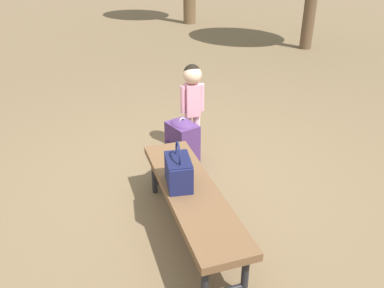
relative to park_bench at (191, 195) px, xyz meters
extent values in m
plane|color=brown|center=(0.72, -0.10, -0.39)|extent=(40.00, 40.00, 0.00)
cube|color=brown|center=(0.00, 0.00, 0.03)|extent=(1.63, 0.52, 0.06)
cylinder|color=black|center=(0.69, 0.19, -0.20)|extent=(0.05, 0.05, 0.39)
cylinder|color=black|center=(0.71, -0.09, -0.20)|extent=(0.05, 0.05, 0.39)
cylinder|color=black|center=(-0.71, 0.09, -0.20)|extent=(0.05, 0.05, 0.39)
cylinder|color=black|center=(-0.69, -0.19, -0.20)|extent=(0.05, 0.05, 0.39)
cylinder|color=black|center=(0.70, 0.05, -0.29)|extent=(0.06, 0.28, 0.04)
cube|color=#191E4C|center=(0.09, 0.08, 0.17)|extent=(0.33, 0.20, 0.22)
cube|color=#131639|center=(0.09, 0.08, 0.27)|extent=(0.30, 0.20, 0.02)
torus|color=#191E4C|center=(0.09, 0.08, 0.33)|extent=(0.20, 0.03, 0.20)
cylinder|color=#E5B2C6|center=(1.47, -0.42, -0.18)|extent=(0.08, 0.08, 0.42)
cylinder|color=#E5B2C6|center=(1.46, -0.32, -0.18)|extent=(0.08, 0.08, 0.42)
ellipsoid|color=white|center=(1.45, -0.42, -0.37)|extent=(0.09, 0.06, 0.04)
ellipsoid|color=white|center=(1.44, -0.32, -0.37)|extent=(0.09, 0.06, 0.04)
cube|color=pink|center=(1.47, -0.37, 0.21)|extent=(0.14, 0.16, 0.36)
cylinder|color=pink|center=(1.47, -0.47, 0.23)|extent=(0.06, 0.06, 0.31)
cylinder|color=pink|center=(1.46, -0.26, 0.23)|extent=(0.06, 0.06, 0.31)
sphere|color=beige|center=(1.47, -0.37, 0.49)|extent=(0.20, 0.20, 0.20)
sphere|color=black|center=(1.48, -0.37, 0.51)|extent=(0.18, 0.18, 0.18)
cube|color=#4C2D66|center=(1.15, -0.18, -0.16)|extent=(0.39, 0.34, 0.47)
ellipsoid|color=#4C2D66|center=(1.15, -0.18, 0.07)|extent=(0.37, 0.32, 0.11)
cube|color=#311D42|center=(1.10, -0.06, -0.23)|extent=(0.22, 0.11, 0.21)
cube|color=#311D42|center=(1.13, -0.33, -0.16)|extent=(0.06, 0.04, 0.40)
cube|color=#311D42|center=(1.26, -0.28, -0.16)|extent=(0.06, 0.04, 0.40)
torus|color=#B2B2B7|center=(1.15, -0.18, 0.11)|extent=(0.04, 0.08, 0.08)
cube|color=#1E4C2D|center=(0.86, 0.07, -0.26)|extent=(0.22, 0.22, 0.26)
ellipsoid|color=#1E4C2D|center=(0.86, 0.07, -0.14)|extent=(0.21, 0.21, 0.06)
cube|color=#13311D|center=(0.80, 0.12, -0.30)|extent=(0.10, 0.10, 0.12)
cube|color=#13311D|center=(0.88, -0.01, -0.26)|extent=(0.03, 0.03, 0.22)
cube|color=#13311D|center=(0.94, 0.04, -0.26)|extent=(0.03, 0.03, 0.22)
torus|color=#B2B2B7|center=(0.86, 0.07, -0.11)|extent=(0.04, 0.04, 0.04)
camera|label=1|loc=(-2.42, 0.59, 1.74)|focal=36.45mm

